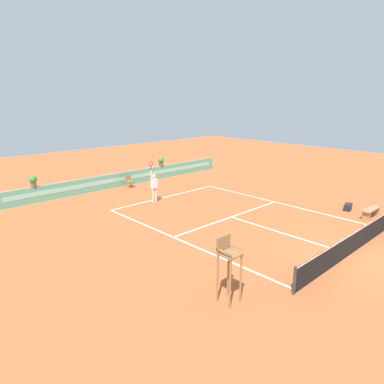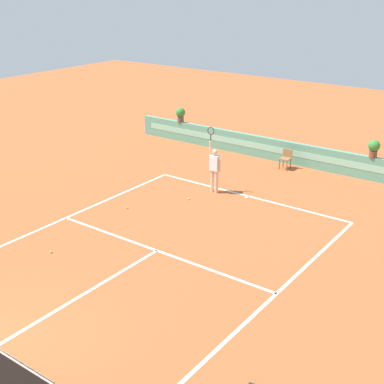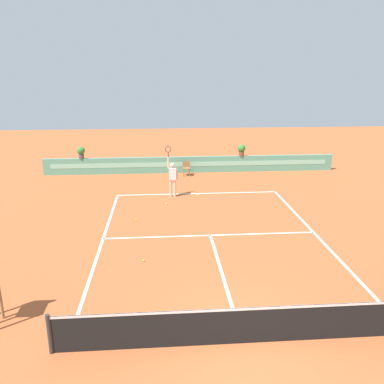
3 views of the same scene
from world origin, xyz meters
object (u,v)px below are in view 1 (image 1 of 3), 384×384
at_px(umpire_chair, 228,262).
at_px(potted_plant_right, 161,161).
at_px(bench_courtside, 371,211).
at_px(tennis_ball_by_sideline, 163,207).
at_px(ball_kid_chair, 129,181).
at_px(potted_plant_far_left, 33,180).
at_px(tennis_player, 154,186).
at_px(tennis_ball_mid_court, 167,221).
at_px(tennis_ball_near_baseline, 229,240).
at_px(gear_bag, 348,207).

relative_size(umpire_chair, potted_plant_right, 2.96).
bearing_deg(bench_courtside, potted_plant_right, 98.37).
xyz_separation_m(bench_courtside, tennis_ball_by_sideline, (-7.02, 9.04, -0.34)).
relative_size(ball_kid_chair, potted_plant_far_left, 1.17).
xyz_separation_m(tennis_player, tennis_ball_by_sideline, (-0.33, -1.23, -1.02)).
distance_m(tennis_ball_mid_court, potted_plant_far_left, 9.02).
bearing_deg(umpire_chair, tennis_ball_near_baseline, 39.82).
relative_size(tennis_player, potted_plant_right, 3.57).
bearing_deg(tennis_player, tennis_ball_by_sideline, -105.07).
height_order(bench_courtside, gear_bag, bench_courtside).
height_order(gear_bag, tennis_ball_by_sideline, gear_bag).
relative_size(gear_bag, potted_plant_right, 0.97).
relative_size(umpire_chair, tennis_ball_near_baseline, 31.47).
bearing_deg(tennis_player, ball_kid_chair, 77.08).
relative_size(gear_bag, tennis_player, 0.27).
xyz_separation_m(umpire_chair, potted_plant_right, (9.41, 15.13, 0.07)).
distance_m(ball_kid_chair, potted_plant_right, 3.70).
height_order(gear_bag, potted_plant_right, potted_plant_right).
xyz_separation_m(ball_kid_chair, bench_courtside, (5.73, -14.45, -0.10)).
xyz_separation_m(umpire_chair, tennis_ball_mid_court, (3.29, 7.02, -1.31)).
bearing_deg(tennis_ball_near_baseline, bench_courtside, -21.88).
bearing_deg(ball_kid_chair, potted_plant_right, 11.81).
bearing_deg(potted_plant_right, tennis_player, -132.22).
xyz_separation_m(tennis_player, tennis_ball_mid_court, (-1.66, -3.19, -1.02)).
height_order(ball_kid_chair, gear_bag, ball_kid_chair).
bearing_deg(tennis_ball_mid_court, gear_bag, -32.90).
distance_m(umpire_chair, tennis_ball_by_sideline, 10.19).
relative_size(ball_kid_chair, gear_bag, 1.21).
height_order(ball_kid_chair, tennis_ball_near_baseline, ball_kid_chair).
bearing_deg(gear_bag, tennis_player, 128.72).
height_order(bench_courtside, potted_plant_right, potted_plant_right).
distance_m(ball_kid_chair, tennis_ball_by_sideline, 5.58).
distance_m(ball_kid_chair, bench_courtside, 15.54).
relative_size(tennis_ball_mid_court, tennis_ball_by_sideline, 1.00).
height_order(tennis_ball_by_sideline, potted_plant_right, potted_plant_right).
height_order(umpire_chair, tennis_ball_by_sideline, umpire_chair).
distance_m(umpire_chair, gear_bag, 12.19).
bearing_deg(tennis_ball_near_baseline, gear_bag, -12.04).
xyz_separation_m(umpire_chair, gear_bag, (12.06, 1.35, -1.16)).
bearing_deg(potted_plant_right, tennis_ball_mid_court, -127.05).
height_order(tennis_ball_near_baseline, potted_plant_far_left, potted_plant_far_left).
bearing_deg(potted_plant_right, ball_kid_chair, -168.19).
relative_size(bench_courtside, gear_bag, 2.29).
height_order(umpire_chair, ball_kid_chair, umpire_chair).
relative_size(bench_courtside, tennis_ball_near_baseline, 23.53).
bearing_deg(tennis_player, bench_courtside, -56.88).
height_order(tennis_ball_mid_court, potted_plant_right, potted_plant_right).
xyz_separation_m(bench_courtside, gear_bag, (0.41, 1.40, -0.20)).
bearing_deg(potted_plant_far_left, tennis_ball_by_sideline, -50.59).
relative_size(ball_kid_chair, tennis_ball_mid_court, 12.50).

